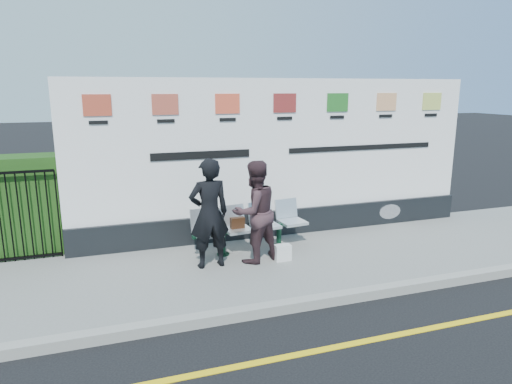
% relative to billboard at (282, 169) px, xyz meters
% --- Properties ---
extents(ground, '(80.00, 80.00, 0.00)m').
position_rel_billboard_xyz_m(ground, '(-0.50, -3.85, -1.42)').
color(ground, black).
extents(pavement, '(14.00, 3.00, 0.12)m').
position_rel_billboard_xyz_m(pavement, '(-0.50, -1.35, -1.36)').
color(pavement, slate).
rests_on(pavement, ground).
extents(kerb, '(14.00, 0.18, 0.14)m').
position_rel_billboard_xyz_m(kerb, '(-0.50, -2.85, -1.35)').
color(kerb, gray).
rests_on(kerb, ground).
extents(yellow_line, '(14.00, 0.10, 0.01)m').
position_rel_billboard_xyz_m(yellow_line, '(-0.50, -3.85, -1.42)').
color(yellow_line, yellow).
rests_on(yellow_line, ground).
extents(billboard, '(8.00, 0.30, 3.00)m').
position_rel_billboard_xyz_m(billboard, '(0.00, 0.00, 0.00)').
color(billboard, black).
rests_on(billboard, pavement).
extents(bench, '(2.13, 0.77, 0.45)m').
position_rel_billboard_xyz_m(bench, '(-0.87, -0.75, -1.08)').
color(bench, silver).
rests_on(bench, pavement).
extents(woman_left, '(0.67, 0.47, 1.77)m').
position_rel_billboard_xyz_m(woman_left, '(-1.74, -1.25, -0.41)').
color(woman_left, black).
rests_on(woman_left, pavement).
extents(woman_right, '(0.98, 0.86, 1.69)m').
position_rel_billboard_xyz_m(woman_right, '(-0.98, -1.24, -0.45)').
color(woman_right, '#3A262B').
rests_on(woman_right, pavement).
extents(handbag_brown, '(0.25, 0.12, 0.19)m').
position_rel_billboard_xyz_m(handbag_brown, '(-1.14, -0.78, -0.76)').
color(handbag_brown, black).
rests_on(handbag_brown, bench).
extents(carrier_bag_white, '(0.27, 0.16, 0.27)m').
position_rel_billboard_xyz_m(carrier_bag_white, '(-0.53, -1.38, -1.17)').
color(carrier_bag_white, silver).
rests_on(carrier_bag_white, pavement).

